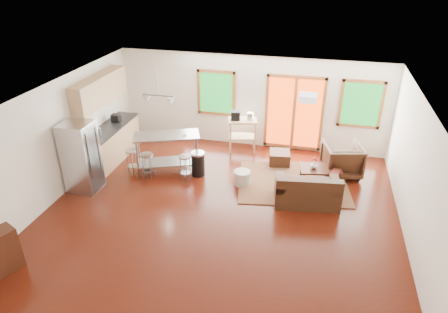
% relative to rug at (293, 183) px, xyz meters
% --- Properties ---
extents(floor, '(7.50, 7.00, 0.02)m').
position_rel_rug_xyz_m(floor, '(-1.42, -1.56, -0.02)').
color(floor, '#310C05').
rests_on(floor, ground).
extents(ceiling, '(7.50, 7.00, 0.02)m').
position_rel_rug_xyz_m(ceiling, '(-1.42, -1.56, 2.60)').
color(ceiling, white).
rests_on(ceiling, ground).
extents(back_wall, '(7.50, 0.02, 2.60)m').
position_rel_rug_xyz_m(back_wall, '(-1.42, 1.95, 1.29)').
color(back_wall, white).
rests_on(back_wall, ground).
extents(left_wall, '(0.02, 7.00, 2.60)m').
position_rel_rug_xyz_m(left_wall, '(-5.18, -1.56, 1.29)').
color(left_wall, white).
rests_on(left_wall, ground).
extents(right_wall, '(0.02, 7.00, 2.60)m').
position_rel_rug_xyz_m(right_wall, '(2.34, -1.56, 1.29)').
color(right_wall, white).
rests_on(right_wall, ground).
extents(front_wall, '(7.50, 0.02, 2.60)m').
position_rel_rug_xyz_m(front_wall, '(-1.42, -5.07, 1.29)').
color(front_wall, white).
rests_on(front_wall, ground).
extents(window_left, '(1.10, 0.05, 1.30)m').
position_rel_rug_xyz_m(window_left, '(-2.42, 1.90, 1.49)').
color(window_left, '#12581C').
rests_on(window_left, back_wall).
extents(french_doors, '(1.60, 0.05, 2.10)m').
position_rel_rug_xyz_m(french_doors, '(-0.22, 1.90, 1.09)').
color(french_doors, '#B6330B').
rests_on(french_doors, back_wall).
extents(window_right, '(1.10, 0.05, 1.30)m').
position_rel_rug_xyz_m(window_right, '(1.48, 1.90, 1.49)').
color(window_right, '#12581C').
rests_on(window_right, back_wall).
extents(rug, '(2.89, 2.39, 0.03)m').
position_rel_rug_xyz_m(rug, '(0.00, 0.00, 0.00)').
color(rug, '#4B6036').
rests_on(rug, floor).
extents(loveseat, '(1.51, 0.99, 0.75)m').
position_rel_rug_xyz_m(loveseat, '(0.36, -0.78, 0.29)').
color(loveseat, black).
rests_on(loveseat, floor).
extents(coffee_table, '(1.08, 0.77, 0.39)m').
position_rel_rug_xyz_m(coffee_table, '(0.61, 0.23, 0.33)').
color(coffee_table, black).
rests_on(coffee_table, floor).
extents(armchair, '(1.07, 1.03, 0.92)m').
position_rel_rug_xyz_m(armchair, '(1.12, 0.75, 0.44)').
color(armchair, black).
rests_on(armchair, floor).
extents(ottoman, '(0.60, 0.60, 0.35)m').
position_rel_rug_xyz_m(ottoman, '(-0.44, 0.93, 0.16)').
color(ottoman, black).
rests_on(ottoman, floor).
extents(pouf, '(0.46, 0.46, 0.35)m').
position_rel_rug_xyz_m(pouf, '(-1.20, -0.32, 0.16)').
color(pouf, beige).
rests_on(pouf, floor).
extents(vase, '(0.21, 0.22, 0.30)m').
position_rel_rug_xyz_m(vase, '(0.46, 0.16, 0.50)').
color(vase, silver).
rests_on(vase, coffee_table).
extents(book, '(0.19, 0.08, 0.26)m').
position_rel_rug_xyz_m(book, '(0.88, 0.10, 0.51)').
color(book, maroon).
rests_on(book, coffee_table).
extents(cabinets, '(0.64, 2.24, 2.30)m').
position_rel_rug_xyz_m(cabinets, '(-4.91, 0.14, 0.91)').
color(cabinets, tan).
rests_on(cabinets, floor).
extents(refrigerator, '(0.70, 0.66, 1.68)m').
position_rel_rug_xyz_m(refrigerator, '(-4.76, -1.40, 0.83)').
color(refrigerator, '#B7BABC').
rests_on(refrigerator, floor).
extents(island, '(1.73, 1.18, 1.02)m').
position_rel_rug_xyz_m(island, '(-3.16, -0.13, 0.69)').
color(island, '#B7BABC').
rests_on(island, floor).
extents(cup, '(0.13, 0.11, 0.12)m').
position_rel_rug_xyz_m(cup, '(-2.72, -0.08, 0.99)').
color(cup, white).
rests_on(cup, island).
extents(bar_stool_a, '(0.38, 0.38, 0.64)m').
position_rel_rug_xyz_m(bar_stool_a, '(-4.01, -0.43, 0.46)').
color(bar_stool_a, '#B7BABC').
rests_on(bar_stool_a, floor).
extents(bar_stool_b, '(0.36, 0.36, 0.65)m').
position_rel_rug_xyz_m(bar_stool_b, '(-3.54, -0.57, 0.47)').
color(bar_stool_b, '#B7BABC').
rests_on(bar_stool_b, floor).
extents(bar_stool_c, '(0.37, 0.37, 0.65)m').
position_rel_rug_xyz_m(bar_stool_c, '(-2.60, -0.43, 0.47)').
color(bar_stool_c, '#B7BABC').
rests_on(bar_stool_c, floor).
extents(trash_can, '(0.44, 0.44, 0.63)m').
position_rel_rug_xyz_m(trash_can, '(-2.37, -0.14, 0.30)').
color(trash_can, black).
rests_on(trash_can, floor).
extents(kitchen_cart, '(0.87, 0.67, 1.19)m').
position_rel_rug_xyz_m(kitchen_cart, '(-1.59, 1.46, 0.80)').
color(kitchen_cart, tan).
rests_on(kitchen_cart, floor).
extents(ceiling_flush, '(0.35, 0.35, 0.12)m').
position_rel_rug_xyz_m(ceiling_flush, '(0.18, -0.96, 2.52)').
color(ceiling_flush, white).
rests_on(ceiling_flush, ceiling).
extents(pendant_light, '(0.80, 0.18, 0.79)m').
position_rel_rug_xyz_m(pendant_light, '(-3.32, -0.06, 1.88)').
color(pendant_light, gray).
rests_on(pendant_light, ceiling).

